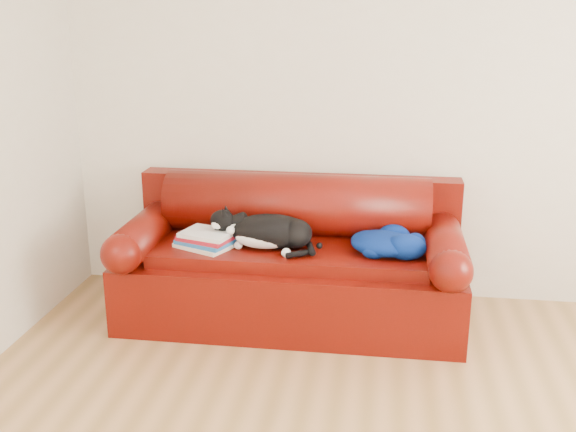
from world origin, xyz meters
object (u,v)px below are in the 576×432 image
sofa_base (291,283)px  book_stack (207,239)px  cat (269,232)px  blanket (386,242)px

sofa_base → book_stack: size_ratio=5.23×
book_stack → cat: bearing=5.2°
blanket → sofa_base: bearing=173.0°
sofa_base → blanket: bearing=-7.0°
book_stack → blanket: blanket is taller
book_stack → blanket: size_ratio=0.83×
cat → blanket: cat is taller
cat → blanket: bearing=13.8°
cat → sofa_base: bearing=50.0°
book_stack → blanket: (1.09, 0.06, 0.02)m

